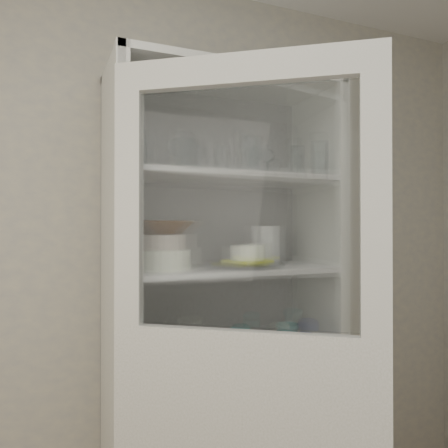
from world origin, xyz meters
name	(u,v)px	position (x,y,z in m)	size (l,w,h in m)	color
wall_back	(166,256)	(0.00, 1.50, 1.30)	(3.60, 0.02, 2.60)	#989791
pantry_cabinet	(219,336)	(0.20, 1.34, 0.94)	(1.00, 0.45, 2.10)	#BABBAC
cupboard_door	(244,401)	(0.06, 0.78, 0.87)	(0.75, 0.57, 2.00)	#BABBAC
tumbler_0	(139,147)	(-0.21, 1.13, 1.73)	(0.07, 0.07, 0.14)	silver
tumbler_1	(189,154)	(0.00, 1.15, 1.73)	(0.07, 0.07, 0.13)	silver
tumbler_2	(185,151)	(-0.02, 1.15, 1.74)	(0.07, 0.07, 0.15)	silver
tumbler_3	(249,155)	(0.26, 1.14, 1.74)	(0.08, 0.08, 0.15)	silver
tumbler_4	(254,155)	(0.28, 1.13, 1.74)	(0.07, 0.07, 0.15)	silver
tumbler_5	(297,161)	(0.49, 1.14, 1.73)	(0.06, 0.06, 0.13)	silver
tumbler_6	(320,159)	(0.60, 1.13, 1.74)	(0.08, 0.08, 0.15)	silver
tumbler_7	(134,152)	(-0.20, 1.28, 1.74)	(0.08, 0.08, 0.16)	silver
tumbler_8	(132,155)	(-0.20, 1.28, 1.73)	(0.07, 0.07, 0.14)	silver
tumbler_9	(222,160)	(0.18, 1.25, 1.73)	(0.07, 0.07, 0.13)	silver
goblet_0	(176,156)	(0.00, 1.35, 1.75)	(0.08, 0.08, 0.18)	silver
goblet_1	(199,159)	(0.12, 1.37, 1.74)	(0.07, 0.07, 0.17)	silver
goblet_2	(255,164)	(0.42, 1.40, 1.74)	(0.07, 0.07, 0.16)	silver
goblet_3	(267,163)	(0.46, 1.35, 1.75)	(0.08, 0.08, 0.17)	silver
plate_stack_front	(162,260)	(-0.09, 1.23, 1.30)	(0.23, 0.23, 0.08)	white
plate_stack_back	(130,261)	(-0.18, 1.41, 1.29)	(0.19, 0.19, 0.06)	white
cream_bowl	(162,242)	(-0.09, 1.23, 1.37)	(0.19, 0.19, 0.06)	beige
terracotta_bowl	(162,228)	(-0.09, 1.23, 1.43)	(0.23, 0.23, 0.06)	#442711
glass_platter	(247,265)	(0.30, 1.24, 1.27)	(0.33, 0.33, 0.02)	silver
yellow_trivet	(247,261)	(0.30, 1.24, 1.29)	(0.17, 0.17, 0.01)	#FDF92D
white_ramekin	(247,252)	(0.30, 1.24, 1.32)	(0.15, 0.15, 0.07)	white
grey_bowl_stack	(266,245)	(0.42, 1.30, 1.35)	(0.13, 0.13, 0.18)	silver
mug_blue	(305,344)	(0.56, 1.19, 0.91)	(0.11, 0.11, 0.09)	navy
mug_teal	(287,335)	(0.56, 1.34, 0.91)	(0.11, 0.11, 0.11)	#2B6A74
mug_white	(273,349)	(0.38, 1.16, 0.91)	(0.11, 0.11, 0.10)	white
teal_jar	(241,340)	(0.31, 1.33, 0.92)	(0.09, 0.09, 0.11)	#2B6A74
measuring_cups	(160,369)	(-0.11, 1.17, 0.88)	(0.10, 0.10, 0.04)	silver
white_canister	(174,345)	(-0.02, 1.31, 0.93)	(0.12, 0.12, 0.14)	white
tin_box	(232,441)	(0.24, 1.27, 0.49)	(0.22, 0.16, 0.07)	gray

